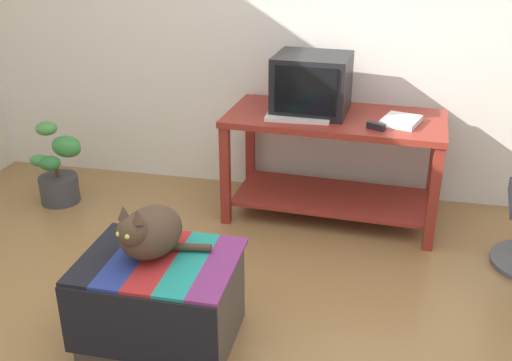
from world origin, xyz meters
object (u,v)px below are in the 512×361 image
(keyboard, at_px, (298,118))
(ottoman_with_blanket, at_px, (161,300))
(potted_plant, at_px, (59,170))
(book, at_px, (401,121))
(stapler, at_px, (376,126))
(tv_monitor, at_px, (312,85))
(cat, at_px, (149,232))
(desk, at_px, (333,149))

(keyboard, bearing_deg, ottoman_with_blanket, -109.59)
(keyboard, xyz_separation_m, potted_plant, (-1.67, -0.06, -0.48))
(book, height_order, ottoman_with_blanket, book)
(stapler, bearing_deg, ottoman_with_blanket, 170.12)
(book, bearing_deg, potted_plant, -160.05)
(ottoman_with_blanket, bearing_deg, tv_monitor, 72.40)
(ottoman_with_blanket, bearing_deg, book, 53.15)
(tv_monitor, bearing_deg, ottoman_with_blanket, -104.39)
(tv_monitor, distance_m, stapler, 0.52)
(keyboard, xyz_separation_m, ottoman_with_blanket, (-0.43, -1.34, -0.50))
(keyboard, bearing_deg, tv_monitor, 70.71)
(tv_monitor, height_order, ottoman_with_blanket, tv_monitor)
(ottoman_with_blanket, relative_size, cat, 1.66)
(keyboard, distance_m, potted_plant, 1.74)
(tv_monitor, height_order, stapler, tv_monitor)
(ottoman_with_blanket, bearing_deg, desk, 66.38)
(desk, distance_m, keyboard, 0.35)
(desk, xyz_separation_m, book, (0.41, -0.07, 0.24))
(cat, bearing_deg, tv_monitor, 87.08)
(cat, xyz_separation_m, stapler, (0.95, 1.24, 0.16))
(tv_monitor, distance_m, ottoman_with_blanket, 1.73)
(desk, xyz_separation_m, ottoman_with_blanket, (-0.65, -1.48, -0.26))
(book, distance_m, cat, 1.77)
(keyboard, bearing_deg, cat, -111.56)
(desk, xyz_separation_m, cat, (-0.69, -1.45, 0.08))
(tv_monitor, distance_m, keyboard, 0.25)
(keyboard, relative_size, cat, 0.93)
(cat, distance_m, stapler, 1.57)
(cat, relative_size, potted_plant, 0.77)
(book, bearing_deg, keyboard, -157.33)
(desk, height_order, keyboard, keyboard)
(desk, distance_m, tv_monitor, 0.44)
(potted_plant, bearing_deg, ottoman_with_blanket, -45.71)
(potted_plant, bearing_deg, book, 3.11)
(book, bearing_deg, cat, -111.59)
(desk, xyz_separation_m, keyboard, (-0.22, -0.14, 0.24))
(desk, bearing_deg, tv_monitor, 167.74)
(book, relative_size, ottoman_with_blanket, 0.34)
(keyboard, height_order, potted_plant, keyboard)
(stapler, bearing_deg, cat, 168.33)
(tv_monitor, height_order, potted_plant, tv_monitor)
(stapler, bearing_deg, potted_plant, 115.36)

